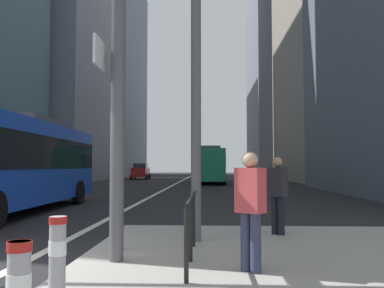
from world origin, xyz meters
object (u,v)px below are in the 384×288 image
(city_bus_red_receding, at_px, (210,164))
(car_oncoming_mid, at_px, (141,171))
(bollard_right, at_px, (57,253))
(bollard_back, at_px, (117,223))
(city_bus_blue_oncoming, at_px, (13,159))
(pedestrian_waiting, at_px, (278,192))
(car_receding_near, at_px, (203,170))
(car_receding_far, at_px, (210,170))
(pedestrian_walking, at_px, (250,205))

(city_bus_red_receding, distance_m, car_oncoming_mid, 14.24)
(bollard_right, xyz_separation_m, bollard_back, (0.06, 2.69, -0.04))
(car_oncoming_mid, relative_size, bollard_right, 4.82)
(city_bus_blue_oncoming, height_order, pedestrian_waiting, city_bus_blue_oncoming)
(bollard_back, bearing_deg, car_receding_near, 89.36)
(city_bus_red_receding, relative_size, bollard_right, 12.23)
(bollard_right, bearing_deg, car_receding_near, 89.34)
(bollard_back, distance_m, pedestrian_waiting, 3.57)
(bollard_back, relative_size, pedestrian_waiting, 0.49)
(city_bus_red_receding, bearing_deg, car_receding_near, 92.25)
(city_bus_blue_oncoming, bearing_deg, pedestrian_waiting, -30.43)
(bollard_right, distance_m, bollard_back, 2.70)
(car_oncoming_mid, relative_size, car_receding_far, 1.04)
(car_receding_near, relative_size, car_receding_far, 1.02)
(city_bus_red_receding, bearing_deg, city_bus_blue_oncoming, -104.81)
(city_bus_blue_oncoming, relative_size, city_bus_red_receding, 1.02)
(city_bus_red_receding, relative_size, car_receding_near, 2.59)
(bollard_back, bearing_deg, pedestrian_walking, -33.02)
(city_bus_blue_oncoming, relative_size, pedestrian_walking, 6.81)
(car_receding_far, bearing_deg, car_oncoming_mid, -124.30)
(car_receding_near, height_order, pedestrian_walking, car_receding_near)
(city_bus_blue_oncoming, height_order, bollard_back, city_bus_blue_oncoming)
(car_oncoming_mid, distance_m, bollard_right, 46.59)
(pedestrian_waiting, relative_size, pedestrian_walking, 1.00)
(city_bus_red_receding, distance_m, pedestrian_waiting, 30.33)
(car_receding_far, xyz_separation_m, bollard_right, (-1.67, -58.52, -0.34))
(car_receding_far, distance_m, bollard_back, 55.85)
(city_bus_blue_oncoming, xyz_separation_m, pedestrian_walking, (7.26, -7.95, -0.77))
(car_receding_near, bearing_deg, bollard_back, -90.64)
(city_bus_red_receding, distance_m, pedestrian_walking, 33.46)
(car_receding_far, bearing_deg, pedestrian_waiting, -88.45)
(car_receding_near, bearing_deg, pedestrian_walking, -88.51)
(bollard_right, xyz_separation_m, pedestrian_waiting, (3.13, 4.44, 0.41))
(bollard_right, height_order, pedestrian_walking, pedestrian_walking)
(car_receding_near, relative_size, pedestrian_waiting, 2.58)
(car_oncoming_mid, distance_m, car_receding_far, 15.05)
(car_receding_near, bearing_deg, bollard_right, -90.66)
(car_oncoming_mid, relative_size, pedestrian_walking, 2.62)
(car_oncoming_mid, relative_size, bollard_back, 5.32)
(pedestrian_walking, bearing_deg, car_receding_far, 90.57)
(car_receding_far, height_order, pedestrian_walking, car_receding_far)
(city_bus_blue_oncoming, height_order, car_receding_far, city_bus_blue_oncoming)
(bollard_right, height_order, pedestrian_waiting, pedestrian_waiting)
(pedestrian_walking, bearing_deg, bollard_back, 146.98)
(car_oncoming_mid, bearing_deg, city_bus_blue_oncoming, -87.21)
(city_bus_red_receding, height_order, car_oncoming_mid, city_bus_red_receding)
(city_bus_red_receding, distance_m, bollard_right, 34.79)
(car_receding_near, distance_m, bollard_right, 60.68)
(city_bus_blue_oncoming, xyz_separation_m, pedestrian_waiting, (8.15, -4.79, -0.77))
(city_bus_blue_oncoming, bearing_deg, pedestrian_walking, -47.62)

